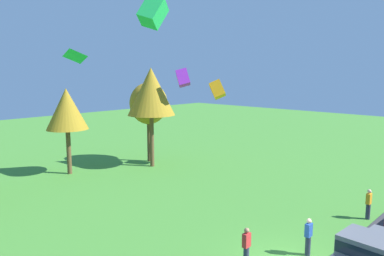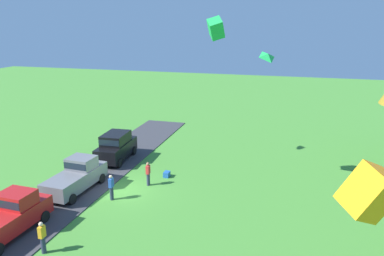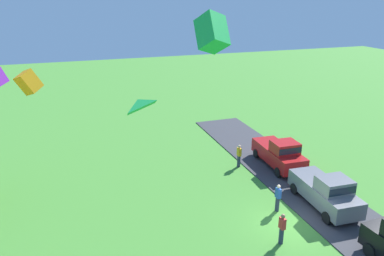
% 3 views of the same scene
% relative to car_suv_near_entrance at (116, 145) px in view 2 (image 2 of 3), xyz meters
% --- Properties ---
extents(ground_plane, '(120.00, 120.00, 0.00)m').
position_rel_car_suv_near_entrance_xyz_m(ground_plane, '(5.19, 2.79, -1.30)').
color(ground_plane, '#478E33').
extents(pavement_strip, '(36.00, 4.40, 0.06)m').
position_rel_car_suv_near_entrance_xyz_m(pavement_strip, '(5.19, -0.15, -1.27)').
color(pavement_strip, '#38383D').
rests_on(pavement_strip, ground).
extents(car_suv_near_entrance, '(4.69, 2.24, 2.28)m').
position_rel_car_suv_near_entrance_xyz_m(car_suv_near_entrance, '(0.00, 0.00, 0.00)').
color(car_suv_near_entrance, black).
rests_on(car_suv_near_entrance, ground).
extents(car_pickup_far_end, '(5.10, 2.27, 2.14)m').
position_rel_car_suv_near_entrance_xyz_m(car_pickup_far_end, '(5.96, 0.11, -0.19)').
color(car_pickup_far_end, slate).
rests_on(car_pickup_far_end, ground).
extents(car_pickup_mid_row, '(5.07, 2.21, 2.14)m').
position_rel_car_suv_near_entrance_xyz_m(car_pickup_mid_row, '(11.73, -0.32, -0.19)').
color(car_pickup_mid_row, red).
rests_on(car_pickup_mid_row, ground).
extents(person_watching_sky, '(0.36, 0.24, 1.71)m').
position_rel_car_suv_near_entrance_xyz_m(person_watching_sky, '(12.75, 2.46, -0.42)').
color(person_watching_sky, '#2D334C').
rests_on(person_watching_sky, ground).
extents(person_beside_suv, '(0.36, 0.24, 1.71)m').
position_rel_car_suv_near_entrance_xyz_m(person_beside_suv, '(3.87, 4.41, -0.42)').
color(person_beside_suv, '#2D334C').
rests_on(person_beside_suv, ground).
extents(person_on_lawn, '(0.36, 0.24, 1.71)m').
position_rel_car_suv_near_entrance_xyz_m(person_on_lawn, '(6.58, 2.98, -0.42)').
color(person_on_lawn, '#2D334C').
rests_on(person_on_lawn, ground).
extents(cooler_box, '(0.56, 0.40, 0.40)m').
position_rel_car_suv_near_entrance_xyz_m(cooler_box, '(2.11, 5.15, -1.10)').
color(cooler_box, blue).
rests_on(cooler_box, ground).
extents(kite_diamond_topmost, '(1.31, 1.29, 0.72)m').
position_rel_car_suv_near_entrance_xyz_m(kite_diamond_topmost, '(0.76, 11.96, 7.62)').
color(kite_diamond_topmost, green).
extents(kite_box_near_flag, '(1.56, 1.16, 1.59)m').
position_rel_car_suv_near_entrance_xyz_m(kite_box_near_flag, '(2.77, 8.83, 9.39)').
color(kite_box_near_flag, green).
extents(kite_box_low_drifter, '(1.39, 1.84, 1.83)m').
position_rel_car_suv_near_entrance_xyz_m(kite_box_low_drifter, '(16.10, 16.08, 5.34)').
color(kite_box_low_drifter, orange).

